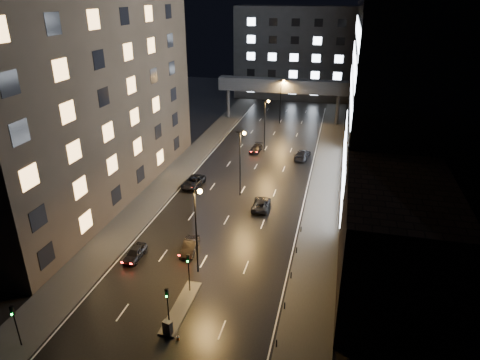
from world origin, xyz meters
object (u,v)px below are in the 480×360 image
(car_away_c, at_px, (193,182))
(car_toward_a, at_px, (261,204))
(car_away_d, at_px, (256,149))
(car_away_a, at_px, (135,253))
(car_toward_b, at_px, (302,155))
(utility_cabinet, at_px, (168,327))
(car_away_b, at_px, (190,246))

(car_away_c, distance_m, car_toward_a, 12.90)
(car_away_c, height_order, car_away_d, car_away_c)
(car_away_a, xyz_separation_m, car_away_d, (6.43, 38.71, -0.04))
(car_away_a, height_order, car_toward_b, car_toward_b)
(car_away_c, bearing_deg, car_toward_a, -17.05)
(car_toward_b, xyz_separation_m, utility_cabinet, (-7.17, -47.50, 0.01))
(car_away_c, bearing_deg, utility_cabinet, -69.61)
(utility_cabinet, bearing_deg, car_away_c, 119.11)
(car_away_a, relative_size, car_away_d, 0.91)
(car_away_a, bearing_deg, car_toward_a, 51.99)
(car_away_c, relative_size, car_toward_a, 1.06)
(car_away_d, xyz_separation_m, utility_cabinet, (1.93, -49.17, 0.18))
(car_away_c, bearing_deg, car_away_a, -84.57)
(car_away_c, relative_size, utility_cabinet, 3.99)
(car_away_d, bearing_deg, car_away_a, -95.13)
(car_toward_a, distance_m, car_toward_b, 21.61)
(car_away_a, height_order, car_toward_a, car_toward_a)
(car_toward_a, xyz_separation_m, utility_cabinet, (-3.52, -26.20, 0.12))
(car_away_a, distance_m, car_away_d, 39.24)
(car_away_a, relative_size, utility_cabinet, 2.98)
(car_toward_a, bearing_deg, car_away_d, -79.59)
(car_away_a, xyz_separation_m, utility_cabinet, (8.35, -10.46, 0.14))
(car_away_a, relative_size, car_away_c, 0.75)
(car_away_c, xyz_separation_m, utility_cabinet, (8.42, -31.09, 0.08))
(car_away_a, bearing_deg, car_away_c, 89.20)
(car_away_b, relative_size, utility_cabinet, 3.22)
(car_away_c, xyz_separation_m, car_toward_a, (11.93, -4.89, -0.04))
(car_away_b, xyz_separation_m, car_toward_a, (6.14, 12.92, -0.01))
(car_away_d, bearing_deg, car_away_c, -105.46)
(car_toward_b, height_order, utility_cabinet, car_toward_b)
(car_away_c, height_order, car_toward_b, car_toward_b)
(car_away_b, height_order, car_away_d, car_away_b)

